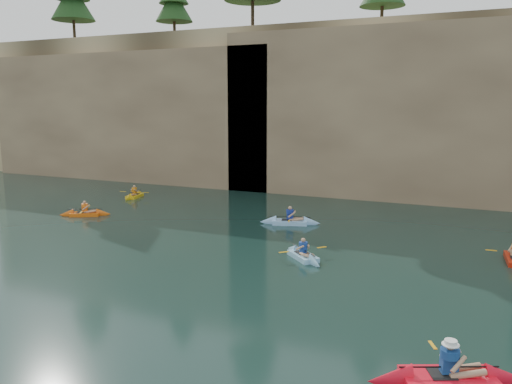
% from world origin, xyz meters
% --- Properties ---
extents(ground, '(160.00, 160.00, 0.00)m').
position_xyz_m(ground, '(0.00, 0.00, 0.00)').
color(ground, black).
rests_on(ground, ground).
extents(cliff, '(70.00, 16.00, 12.00)m').
position_xyz_m(cliff, '(0.00, 30.00, 6.00)').
color(cliff, tan).
rests_on(cliff, ground).
extents(cliff_slab_west, '(26.00, 2.40, 10.56)m').
position_xyz_m(cliff_slab_west, '(-20.00, 22.60, 5.28)').
color(cliff_slab_west, '#9C835F').
rests_on(cliff_slab_west, ground).
extents(cliff_slab_center, '(24.00, 2.40, 11.40)m').
position_xyz_m(cliff_slab_center, '(2.00, 22.60, 5.70)').
color(cliff_slab_center, '#9C835F').
rests_on(cliff_slab_center, ground).
extents(sea_cave_west, '(4.50, 1.00, 4.00)m').
position_xyz_m(sea_cave_west, '(-18.00, 21.95, 2.00)').
color(sea_cave_west, black).
rests_on(sea_cave_west, ground).
extents(sea_cave_center, '(3.50, 1.00, 3.20)m').
position_xyz_m(sea_cave_center, '(-4.00, 21.95, 1.60)').
color(sea_cave_center, black).
rests_on(sea_cave_center, ground).
extents(main_kayaker, '(3.65, 2.27, 1.35)m').
position_xyz_m(main_kayaker, '(6.00, 0.56, 0.18)').
color(main_kayaker, red).
rests_on(main_kayaker, ground).
extents(kayaker_orange, '(2.79, 1.92, 1.07)m').
position_xyz_m(kayaker_orange, '(-13.60, 10.65, 0.13)').
color(kayaker_orange, '#E65B0E').
rests_on(kayaker_orange, ground).
extents(kayaker_ltblue_near, '(2.44, 2.37, 1.08)m').
position_xyz_m(kayaker_ltblue_near, '(0.10, 8.11, 0.13)').
color(kayaker_ltblue_near, '#8FCCEF').
rests_on(kayaker_ltblue_near, ground).
extents(kayaker_yellow, '(2.06, 2.61, 1.04)m').
position_xyz_m(kayaker_yellow, '(-14.50, 16.32, 0.13)').
color(kayaker_yellow, yellow).
rests_on(kayaker_yellow, ground).
extents(kayaker_ltblue_mid, '(3.24, 2.30, 1.20)m').
position_xyz_m(kayaker_ltblue_mid, '(-2.38, 13.39, 0.15)').
color(kayaker_ltblue_mid, '#94C6F7').
rests_on(kayaker_ltblue_mid, ground).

